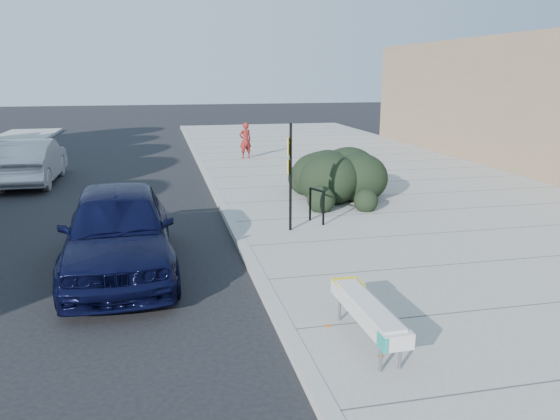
{
  "coord_description": "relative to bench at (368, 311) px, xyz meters",
  "views": [
    {
      "loc": [
        -1.68,
        -8.96,
        3.73
      ],
      "look_at": [
        0.69,
        1.63,
        1.0
      ],
      "focal_mm": 35.0,
      "sensor_mm": 36.0,
      "label": 1
    }
  ],
  "objects": [
    {
      "name": "sidewalk_near",
      "position": [
        4.63,
        7.59,
        -0.54
      ],
      "size": [
        11.2,
        50.0,
        0.15
      ],
      "primitive_type": "cube",
      "color": "gray",
      "rests_on": "ground"
    },
    {
      "name": "bike_rack",
      "position": [
        1.07,
        6.09,
        0.04
      ],
      "size": [
        0.25,
        0.55,
        0.85
      ],
      "rotation": [
        0.0,
        0.0,
        0.38
      ],
      "color": "black",
      "rests_on": "sidewalk_near"
    },
    {
      "name": "wagon_silver",
      "position": [
        -6.97,
        13.73,
        0.16
      ],
      "size": [
        1.65,
        4.72,
        1.55
      ],
      "primitive_type": "imported",
      "rotation": [
        0.0,
        0.0,
        3.14
      ],
      "color": "#B3B2B7",
      "rests_on": "ground"
    },
    {
      "name": "sign_post",
      "position": [
        0.27,
        5.6,
        0.96
      ],
      "size": [
        0.14,
        0.28,
        2.5
      ],
      "rotation": [
        0.0,
        0.0,
        -0.37
      ],
      "color": "black",
      "rests_on": "sidewalk_near"
    },
    {
      "name": "sedan_navy",
      "position": [
        -3.47,
        4.0,
        0.23
      ],
      "size": [
        2.21,
        5.05,
        1.7
      ],
      "primitive_type": "imported",
      "rotation": [
        0.0,
        0.0,
        0.04
      ],
      "color": "black",
      "rests_on": "ground"
    },
    {
      "name": "pedestrian",
      "position": [
        1.03,
        16.88,
        0.3
      ],
      "size": [
        0.64,
        0.51,
        1.53
      ],
      "primitive_type": "imported",
      "rotation": [
        0.0,
        0.0,
        3.43
      ],
      "color": "maroon",
      "rests_on": "sidewalk_near"
    },
    {
      "name": "curb_near",
      "position": [
        -0.97,
        7.59,
        -0.53
      ],
      "size": [
        0.22,
        50.0,
        0.17
      ],
      "primitive_type": "cube",
      "color": "#9E9E99",
      "rests_on": "ground"
    },
    {
      "name": "bench",
      "position": [
        0.0,
        0.0,
        0.0
      ],
      "size": [
        0.43,
        1.97,
        0.59
      ],
      "rotation": [
        0.0,
        0.0,
        0.02
      ],
      "color": "gray",
      "rests_on": "sidewalk_near"
    },
    {
      "name": "hedge",
      "position": [
        2.48,
        9.0,
        0.34
      ],
      "size": [
        2.59,
        4.5,
        1.61
      ],
      "primitive_type": "ellipsoid",
      "rotation": [
        0.0,
        0.0,
        0.11
      ],
      "color": "black",
      "rests_on": "sidewalk_near"
    },
    {
      "name": "ground",
      "position": [
        -0.97,
        2.59,
        -0.62
      ],
      "size": [
        120.0,
        120.0,
        0.0
      ],
      "primitive_type": "plane",
      "color": "black",
      "rests_on": "ground"
    }
  ]
}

